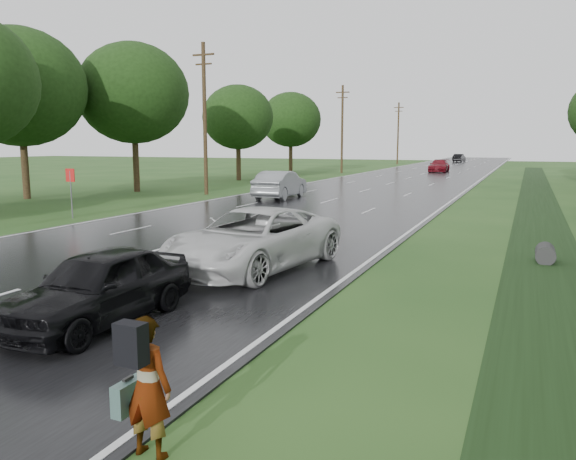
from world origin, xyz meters
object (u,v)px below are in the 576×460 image
at_px(pedestrian, 145,385).
at_px(white_pickup, 254,239).
at_px(dark_sedan, 99,286).
at_px(road_sign, 71,183).
at_px(silver_sedan, 280,185).

bearing_deg(pedestrian, white_pickup, -69.22).
bearing_deg(dark_sedan, white_pickup, 84.27).
xyz_separation_m(road_sign, dark_sedan, (12.00, -11.70, -0.88)).
height_order(white_pickup, dark_sedan, white_pickup).
xyz_separation_m(dark_sedan, silver_sedan, (-6.80, 23.81, 0.14)).
distance_m(road_sign, silver_sedan, 13.20).
distance_m(dark_sedan, silver_sedan, 24.76).
relative_size(road_sign, dark_sedan, 0.54).
distance_m(pedestrian, dark_sedan, 5.01).
distance_m(pedestrian, silver_sedan, 29.16).
xyz_separation_m(white_pickup, silver_sedan, (-7.39, 18.42, 0.04)).
height_order(road_sign, dark_sedan, road_sign).
distance_m(pedestrian, white_pickup, 9.31).
xyz_separation_m(road_sign, white_pickup, (12.59, -6.31, -0.78)).
bearing_deg(road_sign, white_pickup, -26.63).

